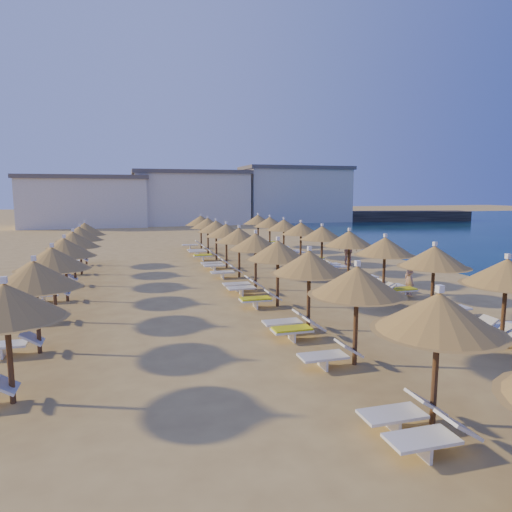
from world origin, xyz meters
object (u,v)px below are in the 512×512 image
object	(u,v)px
parasol_row_west	(256,243)
jetty	(370,216)
parasol_row_east	(349,240)
beachgoer_a	(409,277)
beachgoer_c	(348,250)

from	to	relation	value
parasol_row_west	jetty	bearing A→B (deg)	54.61
parasol_row_east	parasol_row_west	size ratio (longest dim) A/B	1.00
beachgoer_a	parasol_row_west	bearing A→B (deg)	-107.83
parasol_row_west	beachgoer_a	distance (m)	6.92
jetty	parasol_row_east	bearing A→B (deg)	-110.82
jetty	beachgoer_c	distance (m)	43.03
jetty	beachgoer_c	world-z (taller)	beachgoer_c
beachgoer_c	parasol_row_west	bearing A→B (deg)	-120.29
beachgoer_a	parasol_row_east	bearing A→B (deg)	-145.27
beachgoer_a	beachgoer_c	bearing A→B (deg)	178.10
jetty	parasol_row_west	distance (m)	51.57
beachgoer_c	beachgoer_a	distance (m)	8.21
jetty	parasol_row_west	size ratio (longest dim) A/B	0.88
parasol_row_east	beachgoer_c	world-z (taller)	parasol_row_east
jetty	beachgoer_a	size ratio (longest dim) A/B	19.13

